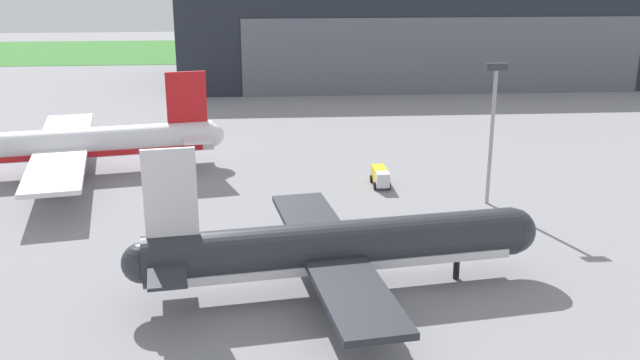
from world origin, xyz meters
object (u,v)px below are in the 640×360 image
at_px(airliner_far_left, 55,146).
at_px(apron_light_mast, 493,122).
at_px(maintenance_hangar, 424,35).
at_px(airliner_near_left, 339,248).
at_px(fuel_bowser, 380,176).

height_order(airliner_far_left, apron_light_mast, apron_light_mast).
bearing_deg(airliner_far_left, maintenance_hangar, 48.90).
xyz_separation_m(airliner_near_left, fuel_bowser, (8.10, 28.86, -2.70)).
distance_m(airliner_far_left, airliner_near_left, 49.46).
xyz_separation_m(airliner_far_left, airliner_near_left, (33.45, -36.43, -0.02)).
xyz_separation_m(airliner_far_left, fuel_bowser, (41.55, -7.57, -2.72)).
bearing_deg(maintenance_hangar, airliner_near_left, -105.58).
height_order(airliner_far_left, fuel_bowser, airliner_far_left).
distance_m(maintenance_hangar, apron_light_mast, 89.20).
xyz_separation_m(maintenance_hangar, apron_light_mast, (-11.12, -88.50, -0.15)).
relative_size(airliner_near_left, apron_light_mast, 2.18).
height_order(maintenance_hangar, airliner_far_left, maintenance_hangar).
distance_m(airliner_near_left, fuel_bowser, 30.10).
height_order(airliner_near_left, apron_light_mast, apron_light_mast).
bearing_deg(airliner_near_left, airliner_far_left, 132.56).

